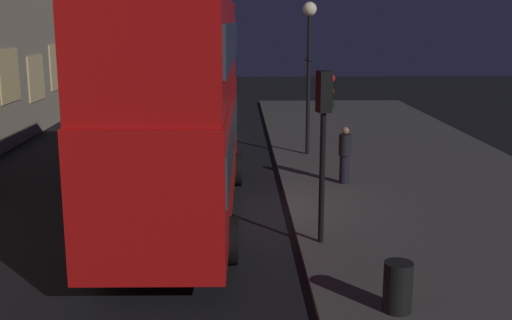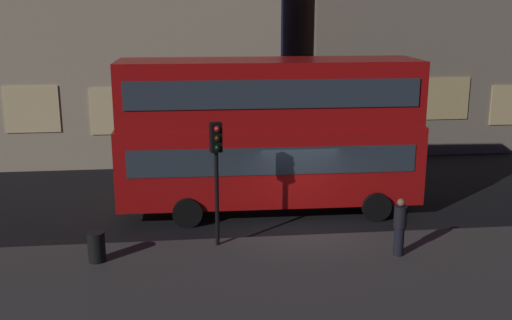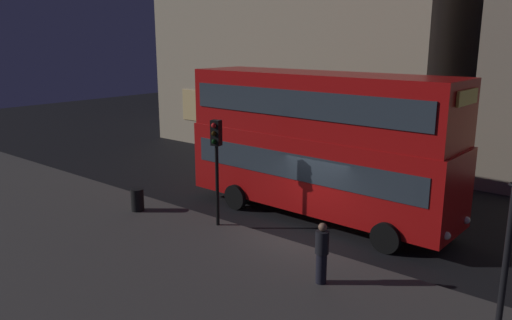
% 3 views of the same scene
% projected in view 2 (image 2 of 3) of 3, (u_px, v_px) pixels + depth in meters
% --- Properties ---
extents(ground_plane, '(80.00, 80.00, 0.00)m').
position_uv_depth(ground_plane, '(302.00, 230.00, 19.24)').
color(ground_plane, black).
extents(sidewalk_slab, '(44.00, 8.33, 0.12)m').
position_uv_depth(sidewalk_slab, '(339.00, 300.00, 14.54)').
color(sidewalk_slab, '#423F3D').
rests_on(sidewalk_slab, ground).
extents(double_decker_bus, '(10.33, 3.06, 5.25)m').
position_uv_depth(double_decker_bus, '(269.00, 129.00, 20.37)').
color(double_decker_bus, '#B20F0F').
rests_on(double_decker_bus, ground).
extents(traffic_light_near_kerb, '(0.37, 0.39, 3.66)m').
position_uv_depth(traffic_light_near_kerb, '(216.00, 158.00, 17.11)').
color(traffic_light_near_kerb, black).
rests_on(traffic_light_near_kerb, sidewalk_slab).
extents(pedestrian, '(0.36, 0.36, 1.67)m').
position_uv_depth(pedestrian, '(400.00, 226.00, 16.82)').
color(pedestrian, black).
rests_on(pedestrian, sidewalk_slab).
extents(litter_bin, '(0.48, 0.48, 0.84)m').
position_uv_depth(litter_bin, '(97.00, 247.00, 16.52)').
color(litter_bin, black).
rests_on(litter_bin, sidewalk_slab).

